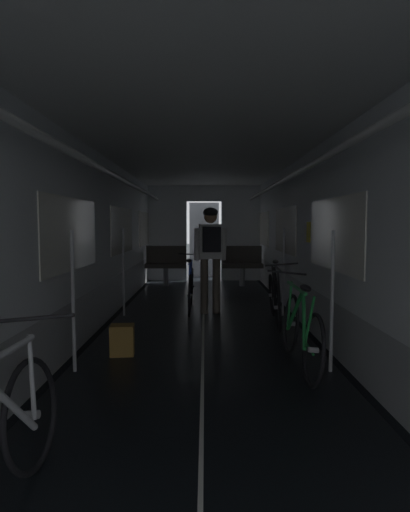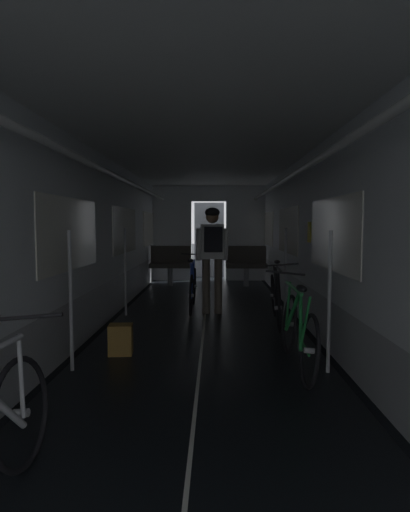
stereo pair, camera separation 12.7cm
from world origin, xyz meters
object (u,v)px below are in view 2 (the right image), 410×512
(bench_seat_far_left, at_px, (170,262))
(bicycle_black, at_px, (276,298))
(person_cyclist_aisle, at_px, (212,248))
(backpack_on_floor, at_px, (121,339))
(bicycle_green, at_px, (298,331))
(bicycle_blue_in_aisle, at_px, (193,288))
(bench_seat_far_right, at_px, (246,262))

(bench_seat_far_left, distance_m, bicycle_black, 4.35)
(bicycle_black, bearing_deg, person_cyclist_aisle, 143.90)
(bicycle_black, height_order, backpack_on_floor, bicycle_black)
(bicycle_green, bearing_deg, bicycle_blue_in_aisle, 112.48)
(bench_seat_far_left, bearing_deg, bicycle_green, -72.09)
(bench_seat_far_right, bearing_deg, bicycle_blue_in_aisle, -110.81)
(person_cyclist_aisle, xyz_separation_m, bicycle_blue_in_aisle, (-0.33, 0.27, -0.69))
(bench_seat_far_left, relative_size, bicycle_blue_in_aisle, 0.58)
(bicycle_green, relative_size, person_cyclist_aisle, 0.98)
(bicycle_green, bearing_deg, bench_seat_far_left, 107.91)
(person_cyclist_aisle, bearing_deg, bench_seat_far_right, 76.27)
(bicycle_green, distance_m, person_cyclist_aisle, 2.89)
(bench_seat_far_left, xyz_separation_m, backpack_on_floor, (0.00, -5.44, -0.40))
(bench_seat_far_right, height_order, bicycle_blue_in_aisle, bench_seat_far_right)
(person_cyclist_aisle, xyz_separation_m, backpack_on_floor, (-1.01, -2.24, -0.90))
(bench_seat_far_left, height_order, bench_seat_far_right, same)
(bench_seat_far_right, height_order, person_cyclist_aisle, person_cyclist_aisle)
(backpack_on_floor, bearing_deg, bicycle_blue_in_aisle, 74.77)
(bicycle_black, xyz_separation_m, person_cyclist_aisle, (-0.94, 0.68, 0.69))
(person_cyclist_aisle, height_order, backpack_on_floor, person_cyclist_aisle)
(bicycle_black, height_order, bicycle_green, bicycle_green)
(bench_seat_far_left, relative_size, bench_seat_far_right, 1.00)
(bench_seat_far_right, relative_size, bicycle_black, 0.58)
(bicycle_green, relative_size, bicycle_blue_in_aisle, 1.00)
(bicycle_black, relative_size, person_cyclist_aisle, 0.98)
(bench_seat_far_right, height_order, bicycle_black, bench_seat_far_right)
(bench_seat_far_left, distance_m, bicycle_blue_in_aisle, 3.02)
(bench_seat_far_right, relative_size, person_cyclist_aisle, 0.57)
(bicycle_green, xyz_separation_m, bicycle_blue_in_aisle, (-1.21, 2.93, 0.00))
(bench_seat_far_right, height_order, backpack_on_floor, bench_seat_far_right)
(bench_seat_far_right, relative_size, bicycle_blue_in_aisle, 0.58)
(bicycle_blue_in_aisle, bearing_deg, bench_seat_far_right, 69.19)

